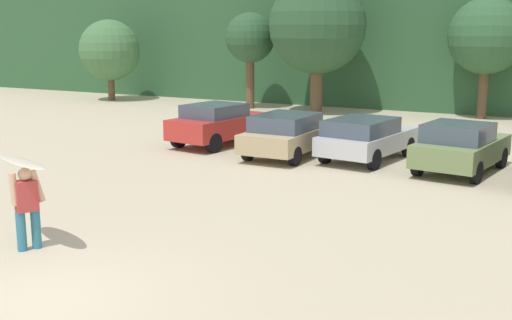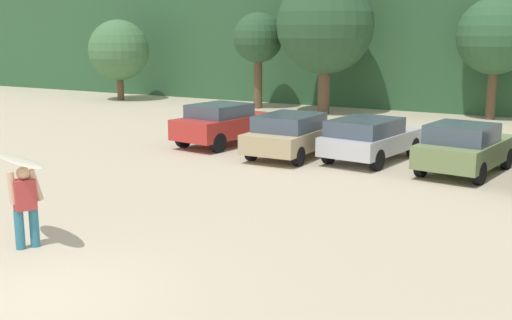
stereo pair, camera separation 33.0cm
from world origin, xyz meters
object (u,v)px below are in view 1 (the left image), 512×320
at_px(parked_car_silver, 366,137).
at_px(surfboard_cream, 22,162).
at_px(person_adult, 27,204).
at_px(parked_car_red, 218,123).
at_px(parked_car_olive_green, 461,147).
at_px(parked_car_tan, 289,134).

distance_m(parked_car_silver, surfboard_cream, 12.01).
distance_m(person_adult, surfboard_cream, 0.82).
bearing_deg(parked_car_red, surfboard_cream, -158.68).
height_order(parked_car_silver, surfboard_cream, surfboard_cream).
distance_m(parked_car_red, parked_car_olive_green, 8.97).
height_order(parked_car_red, parked_car_tan, parked_car_red).
bearing_deg(parked_car_silver, parked_car_red, 95.97).
xyz_separation_m(parked_car_olive_green, person_adult, (-6.12, -11.25, 0.14)).
relative_size(parked_car_red, parked_car_tan, 0.99).
relative_size(parked_car_tan, surfboard_cream, 2.18).
relative_size(parked_car_red, surfboard_cream, 2.17).
distance_m(parked_car_tan, person_adult, 11.08).
relative_size(parked_car_silver, surfboard_cream, 2.18).
relative_size(parked_car_red, parked_car_olive_green, 1.03).
xyz_separation_m(parked_car_red, parked_car_silver, (5.84, -0.13, -0.05)).
relative_size(parked_car_silver, parked_car_olive_green, 1.04).
bearing_deg(parked_car_red, person_adult, -158.29).
bearing_deg(surfboard_cream, parked_car_tan, -72.84).
distance_m(parked_car_red, surfboard_cream, 12.05).
height_order(parked_car_olive_green, person_adult, person_adult).
relative_size(person_adult, surfboard_cream, 0.84).
bearing_deg(parked_car_tan, person_adult, 177.76).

